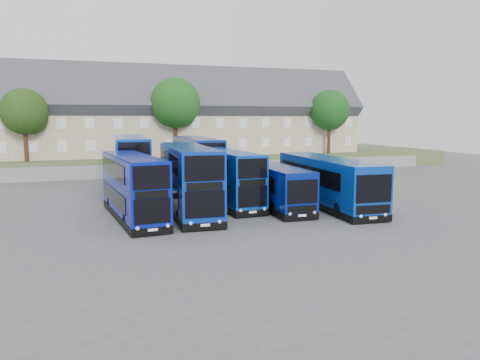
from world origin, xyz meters
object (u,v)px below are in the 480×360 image
tree_west (26,113)px  tree_east (330,112)px  tree_far (342,110)px  dd_front_left (133,188)px  tree_mid (176,105)px  coach_east_a (270,186)px  dd_front_mid (189,181)px

tree_west → tree_east: size_ratio=0.94×
tree_east → tree_far: tree_far is taller
dd_front_left → tree_east: bearing=34.8°
tree_east → tree_far: (6.00, 7.00, 0.34)m
tree_mid → tree_far: (26.00, 6.50, -0.34)m
dd_front_left → tree_mid: 25.55m
tree_west → tree_far: tree_far is taller
coach_east_a → tree_mid: 23.39m
dd_front_left → tree_west: size_ratio=1.38×
dd_front_mid → tree_mid: bearing=83.9°
coach_east_a → tree_east: (17.54, 21.82, 5.86)m
coach_east_a → dd_front_left: bearing=-171.0°
dd_front_left → tree_mid: size_ratio=1.15×
tree_west → tree_mid: tree_mid is taller
dd_front_left → tree_far: size_ratio=1.22×
tree_mid → tree_far: tree_mid is taller
tree_west → tree_far: size_ratio=0.88×
dd_front_left → tree_west: tree_west is taller
dd_front_mid → tree_mid: size_ratio=1.28×
dd_front_mid → coach_east_a: size_ratio=1.02×
tree_west → tree_far: bearing=9.5°
dd_front_left → tree_mid: bearing=66.8°
coach_east_a → tree_far: 37.73m
dd_front_mid → tree_mid: tree_mid is taller
tree_mid → tree_east: (20.00, -0.50, -0.68)m
tree_mid → tree_west: bearing=-178.2°
dd_front_left → tree_east: 36.51m
dd_front_mid → coach_east_a: dd_front_mid is taller
tree_west → tree_mid: size_ratio=0.83×
coach_east_a → tree_west: bearing=132.2°
tree_mid → tree_east: size_ratio=1.12×
dd_front_left → dd_front_mid: size_ratio=0.90×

